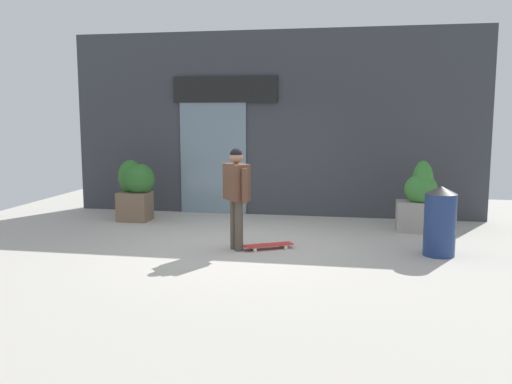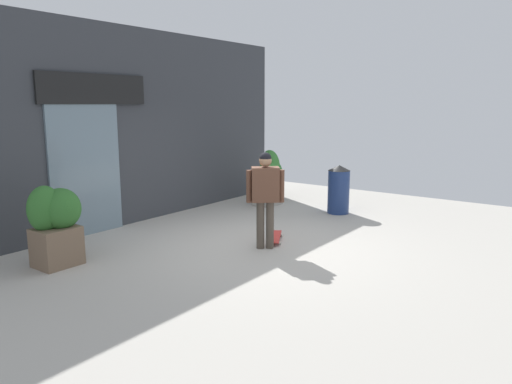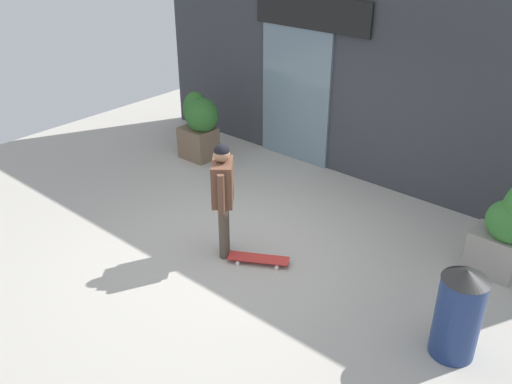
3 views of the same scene
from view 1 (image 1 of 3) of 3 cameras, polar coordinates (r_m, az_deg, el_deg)
ground_plane at (r=9.05m, az=-1.25°, el=-5.59°), size 12.00×12.00×0.00m
building_facade at (r=11.76m, az=1.59°, el=6.96°), size 8.70×0.31×3.85m
skateboarder at (r=8.63m, az=-2.03°, el=0.37°), size 0.49×0.51×1.61m
skateboard at (r=8.84m, az=1.27°, el=-5.50°), size 0.80×0.57×0.08m
planter_box_left at (r=10.47m, az=16.43°, el=-0.40°), size 0.71×0.57×1.30m
planter_box_right at (r=11.36m, az=-12.30°, el=0.45°), size 0.77×0.58×1.22m
trash_bin at (r=8.80m, az=18.42°, el=-2.84°), size 0.48×0.48×1.07m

